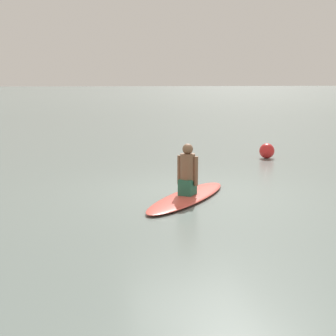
% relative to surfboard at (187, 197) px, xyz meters
% --- Properties ---
extents(ground_plane, '(400.00, 400.00, 0.00)m').
position_rel_surfboard_xyz_m(ground_plane, '(0.51, -0.16, -0.05)').
color(ground_plane, slate).
extents(surfboard, '(2.97, 2.44, 0.09)m').
position_rel_surfboard_xyz_m(surfboard, '(0.00, 0.00, 0.00)').
color(surfboard, '#D84C3F').
rests_on(surfboard, ground).
extents(person_paddler, '(0.42, 0.41, 1.00)m').
position_rel_surfboard_xyz_m(person_paddler, '(0.00, -0.00, 0.50)').
color(person_paddler, '#26664C').
rests_on(person_paddler, surfboard).
extents(buoy_marker, '(0.45, 0.45, 0.45)m').
position_rel_surfboard_xyz_m(buoy_marker, '(4.83, -3.44, 0.18)').
color(buoy_marker, red).
rests_on(buoy_marker, ground).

